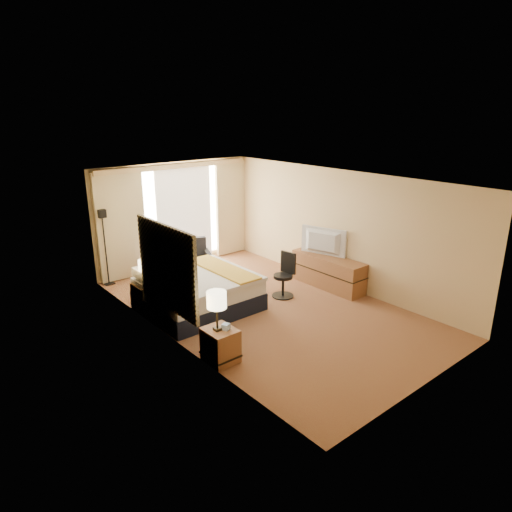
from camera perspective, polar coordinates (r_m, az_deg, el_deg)
floor at (r=9.25m, az=1.26°, el=-6.50°), size 4.20×7.00×0.02m
ceiling at (r=8.51m, az=1.38°, el=9.64°), size 4.20×7.00×0.02m
wall_back at (r=11.57m, az=-10.18°, el=5.07°), size 4.20×0.02×2.60m
wall_front at (r=6.72m, az=21.40°, el=-5.52°), size 4.20×0.02×2.60m
wall_left at (r=7.64m, az=-10.65°, el=-1.71°), size 0.02×7.00×2.60m
wall_right at (r=10.24m, az=10.23°, el=3.38°), size 0.02×7.00×2.60m
headboard at (r=7.84m, az=-11.11°, el=-1.40°), size 0.06×1.85×1.50m
nightstand_left at (r=7.36m, az=-4.48°, el=-11.03°), size 0.45×0.52×0.55m
nightstand_right at (r=9.32m, az=-13.47°, el=-5.00°), size 0.45×0.52×0.55m
media_dresser at (r=10.33m, az=8.97°, el=-1.95°), size 0.50×1.80×0.70m
window at (r=11.66m, az=-9.04°, el=5.33°), size 2.30×0.02×2.30m
curtains at (r=11.45m, az=-9.94°, el=5.51°), size 4.12×0.19×2.56m
bed at (r=9.15m, az=-7.28°, el=-4.44°), size 2.05×1.88×1.00m
loveseat at (r=10.76m, az=-9.53°, el=-1.41°), size 1.67×1.31×0.92m
floor_lamp at (r=10.63m, az=-18.51°, el=2.85°), size 0.22×0.22×1.74m
desk_chair at (r=9.69m, az=3.59°, el=-2.65°), size 0.46×0.46×0.96m
lamp_left at (r=6.99m, az=-4.95°, el=-5.58°), size 0.31×0.31×0.65m
lamp_right at (r=9.00m, az=-13.73°, el=-1.21°), size 0.25×0.25×0.52m
tissue_box at (r=7.20m, az=-3.80°, el=-8.81°), size 0.14×0.14×0.10m
telephone at (r=9.35m, az=-13.25°, el=-2.85°), size 0.21×0.20×0.07m
television at (r=10.21m, az=8.17°, el=1.73°), size 0.44×1.06×0.62m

